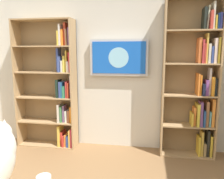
% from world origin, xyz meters
% --- Properties ---
extents(wall_back, '(4.52, 0.06, 2.70)m').
position_xyz_m(wall_back, '(0.00, -2.23, 1.35)').
color(wall_back, beige).
rests_on(wall_back, ground).
extents(bookshelf_left, '(0.76, 0.28, 2.25)m').
position_xyz_m(bookshelf_left, '(-1.18, -2.06, 1.10)').
color(bookshelf_left, tan).
rests_on(bookshelf_left, ground).
extents(bookshelf_right, '(0.95, 0.28, 2.00)m').
position_xyz_m(bookshelf_right, '(0.97, -2.06, 0.96)').
color(bookshelf_right, tan).
rests_on(bookshelf_right, ground).
extents(wall_mounted_tv, '(0.88, 0.07, 0.55)m').
position_xyz_m(wall_mounted_tv, '(-0.06, -2.15, 1.43)').
color(wall_mounted_tv, '#B7B7BC').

